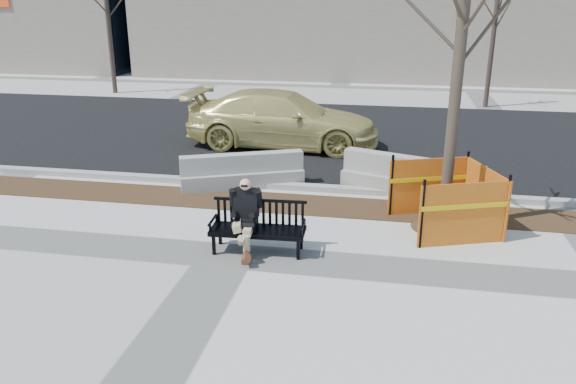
{
  "coord_description": "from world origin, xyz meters",
  "views": [
    {
      "loc": [
        2.55,
        -8.17,
        4.08
      ],
      "look_at": [
        0.87,
        0.85,
        0.88
      ],
      "focal_mm": 35.24,
      "sensor_mm": 36.0,
      "label": 1
    }
  ],
  "objects_px": {
    "jersey_barrier_right": "(409,196)",
    "bench": "(258,251)",
    "sedan": "(283,146)",
    "seated_man": "(246,249)",
    "jersey_barrier_left": "(243,187)",
    "tree_fence": "(442,228)"
  },
  "relations": [
    {
      "from": "tree_fence",
      "to": "jersey_barrier_right",
      "type": "relative_size",
      "value": 2.03
    },
    {
      "from": "sedan",
      "to": "jersey_barrier_right",
      "type": "distance_m",
      "value": 5.06
    },
    {
      "from": "jersey_barrier_left",
      "to": "tree_fence",
      "type": "bearing_deg",
      "value": -43.85
    },
    {
      "from": "jersey_barrier_left",
      "to": "jersey_barrier_right",
      "type": "relative_size",
      "value": 0.91
    },
    {
      "from": "seated_man",
      "to": "sedan",
      "type": "bearing_deg",
      "value": 93.23
    },
    {
      "from": "seated_man",
      "to": "sedan",
      "type": "xyz_separation_m",
      "value": [
        -0.72,
        6.95,
        0.0
      ]
    },
    {
      "from": "sedan",
      "to": "jersey_barrier_right",
      "type": "xyz_separation_m",
      "value": [
        3.5,
        -3.66,
        0.0
      ]
    },
    {
      "from": "sedan",
      "to": "jersey_barrier_left",
      "type": "height_order",
      "value": "sedan"
    },
    {
      "from": "bench",
      "to": "tree_fence",
      "type": "xyz_separation_m",
      "value": [
        3.13,
        1.63,
        0.0
      ]
    },
    {
      "from": "tree_fence",
      "to": "sedan",
      "type": "height_order",
      "value": "tree_fence"
    },
    {
      "from": "sedan",
      "to": "jersey_barrier_right",
      "type": "relative_size",
      "value": 1.79
    },
    {
      "from": "jersey_barrier_right",
      "to": "sedan",
      "type": "bearing_deg",
      "value": 154.27
    },
    {
      "from": "seated_man",
      "to": "bench",
      "type": "bearing_deg",
      "value": -11.4
    },
    {
      "from": "bench",
      "to": "seated_man",
      "type": "relative_size",
      "value": 1.31
    },
    {
      "from": "seated_man",
      "to": "jersey_barrier_left",
      "type": "height_order",
      "value": "seated_man"
    },
    {
      "from": "bench",
      "to": "sedan",
      "type": "height_order",
      "value": "sedan"
    },
    {
      "from": "bench",
      "to": "jersey_barrier_right",
      "type": "xyz_separation_m",
      "value": [
        2.55,
        3.32,
        0.0
      ]
    },
    {
      "from": "bench",
      "to": "sedan",
      "type": "relative_size",
      "value": 0.3
    },
    {
      "from": "bench",
      "to": "jersey_barrier_right",
      "type": "bearing_deg",
      "value": 49.77
    },
    {
      "from": "bench",
      "to": "seated_man",
      "type": "bearing_deg",
      "value": 168.6
    },
    {
      "from": "seated_man",
      "to": "jersey_barrier_left",
      "type": "xyz_separation_m",
      "value": [
        -0.91,
        3.2,
        0.0
      ]
    },
    {
      "from": "jersey_barrier_right",
      "to": "bench",
      "type": "bearing_deg",
      "value": -106.93
    }
  ]
}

